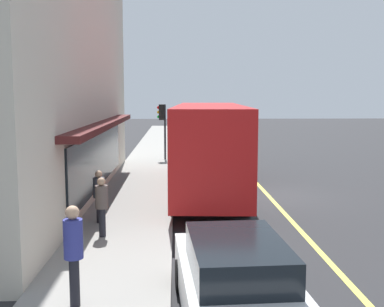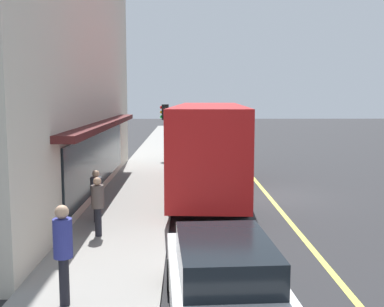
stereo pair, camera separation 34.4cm
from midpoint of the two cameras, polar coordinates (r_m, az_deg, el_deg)
The scene contains 9 objects.
ground at distance 18.56m, azimuth 8.69°, elevation -5.09°, with size 120.00×120.00×0.00m, color #28282B.
sidewalk at distance 18.31m, azimuth -7.22°, elevation -4.99°, with size 80.00×2.81×0.15m, color gray.
lane_centre_stripe at distance 18.56m, azimuth 8.69°, elevation -5.07°, with size 36.00×0.16×0.01m, color #D8D14C.
bus at distance 18.57m, azimuth 1.57°, elevation 1.20°, with size 11.25×3.10×3.50m.
traffic_light at distance 27.50m, azimuth -3.98°, elevation 4.24°, with size 0.30×0.52×3.20m.
car_white at distance 8.26m, azimuth 4.05°, elevation -15.31°, with size 4.40×2.05×1.52m.
pedestrian_by_curb at distance 12.75m, azimuth -11.62°, elevation -5.71°, with size 0.34×0.34×1.59m.
pedestrian_near_storefront at distance 8.72m, azimuth -15.26°, elevation -10.72°, with size 0.34×0.34×1.83m.
pedestrian_at_corner at distance 14.12m, azimuth -11.86°, elevation -4.55°, with size 0.34×0.34×1.55m.
Camera 1 is at (-17.82, 3.58, 3.88)m, focal length 44.13 mm.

